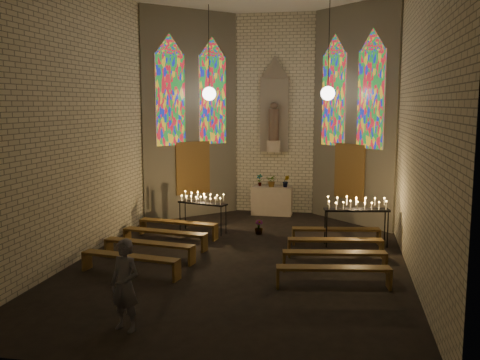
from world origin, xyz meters
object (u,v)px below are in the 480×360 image
aisle_flower_pot (259,227)px  altar (272,201)px  votive_stand_left (202,200)px  votive_stand_right (357,206)px  visitor (125,285)px

aisle_flower_pot → altar: bearing=89.9°
votive_stand_left → votive_stand_right: size_ratio=0.89×
aisle_flower_pot → visitor: (-1.18, -7.20, 0.59)m
votive_stand_right → visitor: 7.55m
votive_stand_left → votive_stand_right: votive_stand_right is taller
aisle_flower_pot → visitor: bearing=-99.3°
altar → visitor: visitor is taller
votive_stand_left → visitor: (0.54, -7.14, -0.18)m
altar → aisle_flower_pot: altar is taller
altar → aisle_flower_pot: size_ratio=3.26×
visitor → votive_stand_right: bearing=76.0°
altar → votive_stand_right: bearing=-52.8°
votive_stand_right → votive_stand_left: bearing=161.1°
votive_stand_right → visitor: visitor is taller
altar → visitor: 10.18m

